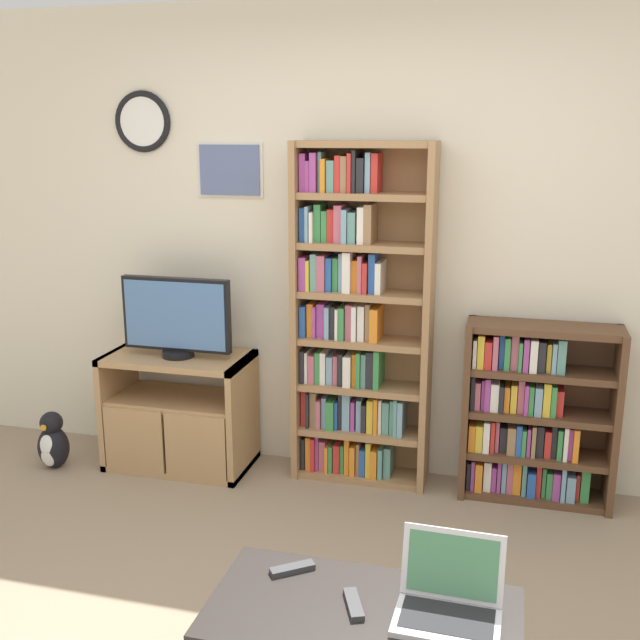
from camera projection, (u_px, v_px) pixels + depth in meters
name	position (u px, v px, depth m)	size (l,w,h in m)	color
wall_back	(368.00, 246.00, 4.13)	(6.70, 0.09, 2.60)	beige
tv_stand	(178.00, 411.00, 4.34)	(0.82, 0.45, 0.67)	tan
television	(176.00, 317.00, 4.19)	(0.64, 0.18, 0.46)	black
bookshelf_tall	(355.00, 322.00, 4.08)	(0.75, 0.26, 1.87)	#9E754C
bookshelf_short	(531.00, 416.00, 3.95)	(0.78, 0.27, 0.96)	brown
coffee_table	(362.00, 622.00, 2.44)	(1.02, 0.53, 0.41)	black
laptop	(449.00, 597.00, 2.39)	(0.34, 0.28, 0.25)	silver
remote_near_laptop	(354.00, 604.00, 2.44)	(0.10, 0.16, 0.02)	#38383A
remote_far_from_laptop	(292.00, 569.00, 2.64)	(0.15, 0.13, 0.02)	#38383A
penguin_figurine	(52.00, 443.00, 4.36)	(0.18, 0.17, 0.34)	black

